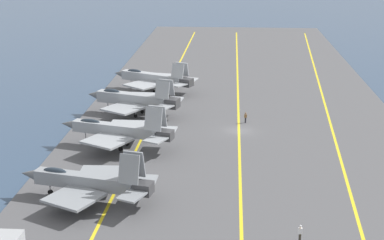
{
  "coord_description": "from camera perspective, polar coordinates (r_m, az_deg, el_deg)",
  "views": [
    {
      "loc": [
        -84.15,
        1.33,
        28.5
      ],
      "look_at": [
        -3.09,
        6.87,
        2.9
      ],
      "focal_mm": 55.0,
      "sensor_mm": 36.0,
      "label": 1
    }
  ],
  "objects": [
    {
      "name": "parked_jet_nearest",
      "position": [
        66.01,
        -10.01,
        -5.88
      ],
      "size": [
        12.25,
        15.87,
        6.15
      ],
      "color": "gray",
      "rests_on": "carrier_deck"
    },
    {
      "name": "crew_brown_vest",
      "position": [
        92.25,
        5.21,
        0.29
      ],
      "size": [
        0.33,
        0.42,
        1.7
      ],
      "color": "#232328",
      "rests_on": "carrier_deck"
    },
    {
      "name": "deck_stripe_centerline",
      "position": [
        88.73,
        4.57,
        -1.03
      ],
      "size": [
        187.31,
        0.36,
        0.01
      ],
      "primitive_type": "cube",
      "color": "yellow",
      "rests_on": "carrier_deck"
    },
    {
      "name": "deck_stripe_foul_line",
      "position": [
        90.03,
        13.51,
        -1.2
      ],
      "size": [
        186.89,
        13.21,
        0.01
      ],
      "primitive_type": "cube",
      "rotation": [
        0.0,
        0.0,
        -0.07
      ],
      "color": "yellow",
      "rests_on": "carrier_deck"
    },
    {
      "name": "parked_jet_third",
      "position": [
        95.82,
        -5.68,
        2.02
      ],
      "size": [
        13.38,
        16.42,
        6.33
      ],
      "color": "#93999E",
      "rests_on": "carrier_deck"
    },
    {
      "name": "parked_jet_second",
      "position": [
        81.17,
        -7.14,
        -0.95
      ],
      "size": [
        12.33,
        16.85,
        6.44
      ],
      "color": "#93999E",
      "rests_on": "carrier_deck"
    },
    {
      "name": "parked_jet_fourth",
      "position": [
        110.45,
        -3.75,
        4.07
      ],
      "size": [
        13.28,
        16.86,
        6.0
      ],
      "color": "#9EA3A8",
      "rests_on": "carrier_deck"
    },
    {
      "name": "carrier_deck",
      "position": [
        88.79,
        4.56,
        -1.15
      ],
      "size": [
        208.12,
        50.9,
        0.4
      ],
      "primitive_type": "cube",
      "color": "#4C4C4F",
      "rests_on": "ground"
    },
    {
      "name": "deck_stripe_edge_line",
      "position": [
        89.62,
        -4.42,
        -0.84
      ],
      "size": [
        187.29,
        3.14,
        0.01
      ],
      "primitive_type": "cube",
      "rotation": [
        0.0,
        0.0,
        -0.01
      ],
      "color": "yellow",
      "rests_on": "carrier_deck"
    },
    {
      "name": "crew_white_vest",
      "position": [
        57.93,
        10.44,
        -10.71
      ],
      "size": [
        0.27,
        0.39,
        1.84
      ],
      "color": "#383328",
      "rests_on": "carrier_deck"
    },
    {
      "name": "ground_plane",
      "position": [
        88.86,
        4.56,
        -1.28
      ],
      "size": [
        2000.0,
        2000.0,
        0.0
      ],
      "primitive_type": "plane",
      "color": "#2D425B"
    }
  ]
}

